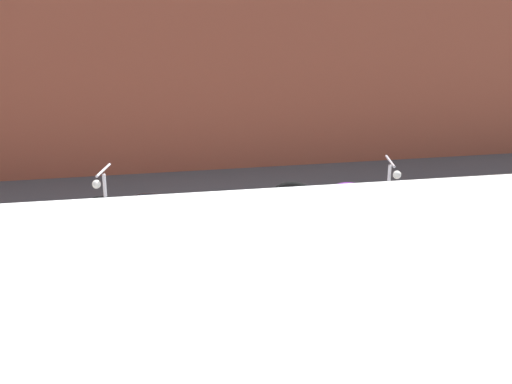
# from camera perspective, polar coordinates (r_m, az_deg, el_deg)

# --- Properties ---
(ground_plane) EXTENTS (80.00, 80.00, 0.00)m
(ground_plane) POSITION_cam_1_polar(r_m,az_deg,el_deg) (6.75, -2.30, -8.60)
(ground_plane) COLOR #47474C
(sidewalk_slab) EXTENTS (36.00, 3.50, 0.01)m
(sidewalk_slab) POSITION_cam_1_polar(r_m,az_deg,el_deg) (8.34, -4.44, -3.52)
(sidewalk_slab) COLOR #9E998E
(sidewalk_slab) RESTS_ON ground
(brick_building_wall) EXTENTS (36.00, 0.50, 4.82)m
(brick_building_wall) POSITION_cam_1_polar(r_m,az_deg,el_deg) (11.26, -7.29, 14.21)
(brick_building_wall) COLOR brown
(brick_building_wall) RESTS_ON ground
(motorcycle_black) EXTENTS (1.97, 0.75, 1.03)m
(motorcycle_black) POSITION_cam_1_polar(r_m,az_deg,el_deg) (7.64, -8.29, -2.44)
(motorcycle_black) COLOR black
(motorcycle_black) RESTS_ON ground
(motorcycle_purple) EXTENTS (1.97, 0.76, 1.03)m
(motorcycle_purple) POSITION_cam_1_polar(r_m,az_deg,el_deg) (8.10, 6.89, -1.27)
(motorcycle_purple) COLOR black
(motorcycle_purple) RESTS_ON ground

